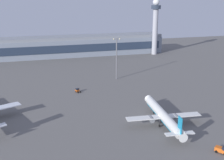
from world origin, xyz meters
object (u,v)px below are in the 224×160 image
(control_tower, at_px, (155,23))
(baggage_tractor, at_px, (222,150))
(apron_light_east, at_px, (117,56))
(airplane_far_stand, at_px, (163,116))
(pushback_tug, at_px, (77,90))

(control_tower, xyz_separation_m, baggage_tractor, (-47.24, -156.29, -25.40))
(apron_light_east, bearing_deg, airplane_far_stand, -91.34)
(baggage_tractor, bearing_deg, apron_light_east, -121.77)
(control_tower, bearing_deg, baggage_tractor, -106.82)
(airplane_far_stand, xyz_separation_m, apron_light_east, (1.56, 66.71, 10.59))
(pushback_tug, distance_m, baggage_tractor, 81.01)
(pushback_tug, bearing_deg, airplane_far_stand, -86.21)
(control_tower, xyz_separation_m, airplane_far_stand, (-55.93, -131.50, -22.87))
(airplane_far_stand, height_order, apron_light_east, apron_light_east)
(baggage_tractor, bearing_deg, pushback_tug, -101.28)
(baggage_tractor, distance_m, apron_light_east, 92.71)
(airplane_far_stand, relative_size, apron_light_east, 1.54)
(control_tower, height_order, pushback_tug, control_tower)
(control_tower, bearing_deg, airplane_far_stand, -113.04)
(baggage_tractor, height_order, apron_light_east, apron_light_east)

